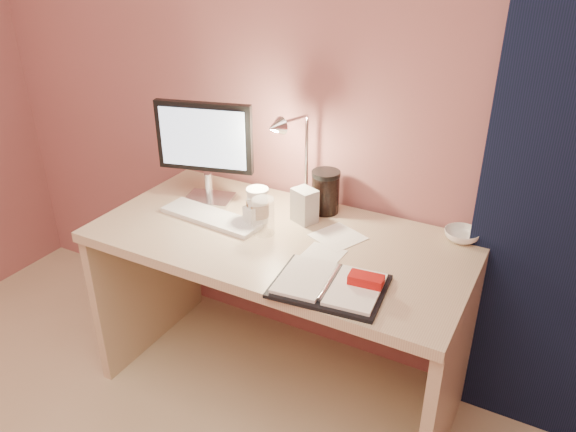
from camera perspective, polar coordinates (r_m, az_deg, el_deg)
The scene contains 13 objects.
desk at distance 2.25m, azimuth 0.17°, elevation -6.25°, with size 1.40×0.70×0.73m.
monitor at distance 2.27m, azimuth -8.41°, elevation 7.33°, with size 0.39×0.18×0.42m.
keyboard at distance 2.21m, azimuth -7.79°, elevation -0.11°, with size 0.42×0.12×0.02m, color white.
planner at distance 1.78m, azimuth 4.54°, elevation -6.97°, with size 0.37×0.30×0.05m.
paper_b at distance 1.96m, azimuth 3.54°, elevation -3.96°, with size 0.13×0.13×0.00m, color white.
paper_c at distance 2.07m, azimuth 5.08°, elevation -2.12°, with size 0.16×0.16×0.00m, color white.
coffee_cup at distance 2.14m, azimuth -3.10°, elevation 0.97°, with size 0.09×0.09×0.14m.
clear_cup at distance 2.06m, azimuth -2.51°, elevation -0.03°, with size 0.08×0.08×0.14m, color white.
bowl at distance 2.13m, azimuth 17.25°, elevation -1.89°, with size 0.13×0.13×0.04m, color white.
lotion_bottle at distance 2.13m, azimuth -3.71°, elevation 0.47°, with size 0.05×0.05×0.11m, color white.
dark_jar at distance 2.22m, azimuth 3.82°, elevation 2.26°, with size 0.11×0.11×0.15m, color black.
product_box at distance 2.15m, azimuth 1.69°, elevation 1.07°, with size 0.09×0.07×0.13m, color #B7B7B2.
desk_lamp at distance 2.14m, azimuth 1.60°, elevation 6.25°, with size 0.15×0.24×0.39m.
Camera 1 is at (0.88, -0.20, 1.74)m, focal length 35.00 mm.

